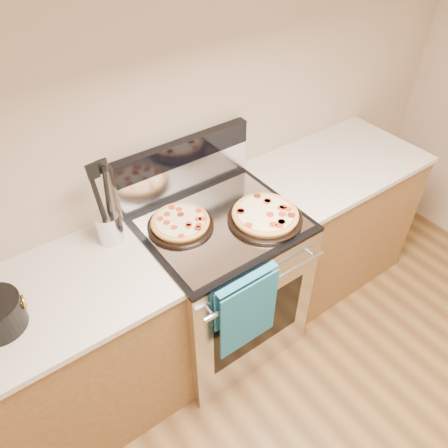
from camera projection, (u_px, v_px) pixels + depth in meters
wall_back at (176, 113)px, 2.07m from camera, size 4.00×0.00×4.00m
range_body at (220, 284)px, 2.45m from camera, size 0.76×0.68×0.90m
oven_window at (258, 324)px, 2.24m from camera, size 0.56×0.01×0.40m
cooktop at (220, 222)px, 2.14m from camera, size 0.76×0.68×0.02m
backsplash_lower at (185, 176)px, 2.27m from camera, size 0.76×0.06×0.18m
backsplash_upper at (183, 151)px, 2.17m from camera, size 0.76×0.06×0.12m
oven_handle at (267, 284)px, 1.99m from camera, size 0.70×0.03×0.03m
dish_towel at (246, 310)px, 2.00m from camera, size 0.32×0.05×0.42m
foil_sheet at (223, 223)px, 2.12m from camera, size 0.70×0.55×0.01m
cabinet_left at (67, 364)px, 2.08m from camera, size 1.00×0.62×0.88m
countertop_left at (41, 304)px, 1.78m from camera, size 1.02×0.64×0.03m
cabinet_right at (326, 222)px, 2.86m from camera, size 1.00×0.62×0.88m
countertop_right at (338, 164)px, 2.56m from camera, size 1.02×0.64×0.03m
pepperoni_pizza_back at (180, 223)px, 2.08m from camera, size 0.39×0.39×0.04m
pepperoni_pizza_front at (265, 216)px, 2.12m from camera, size 0.44×0.44×0.05m
utensil_crock at (109, 227)px, 2.01m from camera, size 0.14×0.14×0.15m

